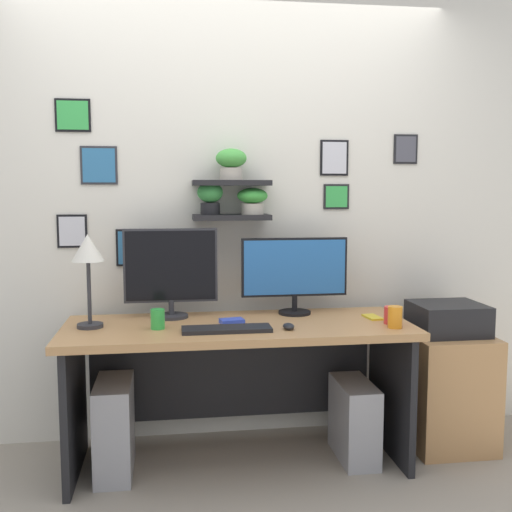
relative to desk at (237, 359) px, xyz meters
name	(u,v)px	position (x,y,z in m)	size (l,w,h in m)	color
ground_plane	(239,462)	(0.00, -0.06, -0.55)	(8.00, 8.00, 0.00)	gray
back_wall_assembly	(229,205)	(0.00, 0.38, 0.81)	(4.40, 0.24, 2.70)	silver
desk	(237,359)	(0.00, 0.00, 0.00)	(1.79, 0.68, 0.75)	tan
monitor_left	(171,270)	(-0.34, 0.16, 0.46)	(0.50, 0.18, 0.49)	#2D2D33
monitor_right	(295,272)	(0.34, 0.16, 0.44)	(0.60, 0.18, 0.43)	black
keyboard	(227,329)	(-0.07, -0.20, 0.21)	(0.44, 0.14, 0.02)	black
computer_mouse	(289,326)	(0.23, -0.21, 0.22)	(0.06, 0.09, 0.03)	black
desk_lamp	(88,256)	(-0.75, -0.03, 0.57)	(0.16, 0.16, 0.47)	#2D2D33
cell_phone	(373,317)	(0.74, -0.02, 0.21)	(0.07, 0.14, 0.01)	yellow
coffee_mug	(392,315)	(0.79, -0.16, 0.25)	(0.08, 0.08, 0.09)	red
pen_cup	(158,319)	(-0.41, -0.11, 0.25)	(0.07, 0.07, 0.10)	green
scissors_tray	(232,321)	(-0.03, -0.04, 0.22)	(0.12, 0.08, 0.02)	blue
water_cup	(395,317)	(0.77, -0.26, 0.26)	(0.07, 0.07, 0.11)	orange
drawer_cabinet	(445,389)	(1.19, 0.02, -0.23)	(0.44, 0.50, 0.64)	tan
printer	(448,318)	(1.19, 0.02, 0.18)	(0.38, 0.34, 0.17)	black
computer_tower_left	(114,428)	(-0.64, -0.08, -0.31)	(0.18, 0.40, 0.48)	#99999E
computer_tower_right	(354,420)	(0.62, -0.09, -0.34)	(0.18, 0.40, 0.42)	#99999E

